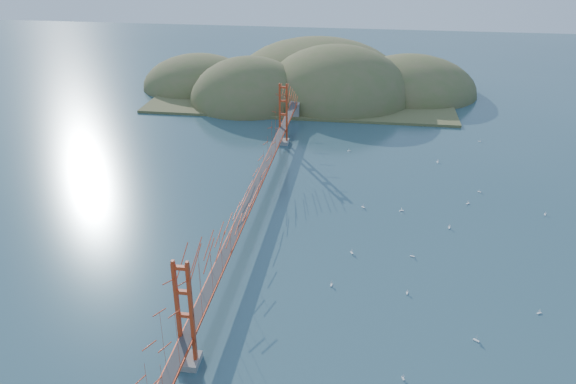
# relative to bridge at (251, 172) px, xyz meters

# --- Properties ---
(ground) EXTENTS (320.00, 320.00, 0.00)m
(ground) POSITION_rel_bridge_xyz_m (0.00, -0.18, -7.01)
(ground) COLOR #2F525F
(ground) RESTS_ON ground
(bridge) EXTENTS (2.20, 94.40, 12.00)m
(bridge) POSITION_rel_bridge_xyz_m (0.00, 0.00, 0.00)
(bridge) COLOR gray
(bridge) RESTS_ON ground
(far_headlands) EXTENTS (84.00, 58.00, 25.00)m
(far_headlands) POSITION_rel_bridge_xyz_m (2.21, 68.33, -7.01)
(far_headlands) COLOR brown
(far_headlands) RESTS_ON ground
(sailboat_13) EXTENTS (0.60, 0.60, 0.66)m
(sailboat_13) POSITION_rel_bridge_xyz_m (35.35, -17.35, -6.86)
(sailboat_13) COLOR white
(sailboat_13) RESTS_ON ground
(sailboat_14) EXTENTS (0.46, 0.54, 0.62)m
(sailboat_14) POSITION_rel_bridge_xyz_m (21.30, -15.69, -6.87)
(sailboat_14) COLOR white
(sailboat_14) RESTS_ON ground
(sailboat_2) EXTENTS (0.60, 0.57, 0.67)m
(sailboat_2) POSITION_rel_bridge_xyz_m (22.32, -7.64, -6.86)
(sailboat_2) COLOR white
(sailboat_2) RESTS_ON ground
(sailboat_8) EXTENTS (0.69, 0.69, 0.73)m
(sailboat_8) POSITION_rel_bridge_xyz_m (31.39, 8.57, -6.85)
(sailboat_8) COLOR white
(sailboat_8) RESTS_ON ground
(sailboat_17) EXTENTS (0.58, 0.58, 0.65)m
(sailboat_17) POSITION_rel_bridge_xyz_m (33.80, 13.07, -6.86)
(sailboat_17) COLOR white
(sailboat_17) RESTS_ON ground
(sailboat_7) EXTENTS (0.52, 0.47, 0.59)m
(sailboat_7) POSITION_rel_bridge_xyz_m (37.47, 36.23, -6.87)
(sailboat_7) COLOR white
(sailboat_7) RESTS_ON ground
(sailboat_6) EXTENTS (0.70, 0.70, 0.74)m
(sailboat_6) POSITION_rel_bridge_xyz_m (27.90, -22.89, -6.85)
(sailboat_6) COLOR white
(sailboat_6) RESTS_ON ground
(sailboat_3) EXTENTS (0.63, 0.57, 0.72)m
(sailboat_3) POSITION_rel_bridge_xyz_m (21.42, 4.81, -6.85)
(sailboat_3) COLOR white
(sailboat_3) RESTS_ON ground
(sailboat_4) EXTENTS (0.58, 0.65, 0.74)m
(sailboat_4) POSITION_rel_bridge_xyz_m (27.80, 0.59, -6.85)
(sailboat_4) COLOR white
(sailboat_4) RESTS_ON ground
(sailboat_0) EXTENTS (0.49, 0.58, 0.67)m
(sailboat_0) POSITION_rel_bridge_xyz_m (12.59, -15.35, -6.86)
(sailboat_0) COLOR white
(sailboat_0) RESTS_ON ground
(sailboat_15) EXTENTS (0.55, 0.59, 0.67)m
(sailboat_15) POSITION_rel_bridge_xyz_m (28.44, 24.54, -6.86)
(sailboat_15) COLOR white
(sailboat_15) RESTS_ON ground
(sailboat_1) EXTENTS (0.67, 0.67, 0.74)m
(sailboat_1) POSITION_rel_bridge_xyz_m (14.64, -7.92, -6.85)
(sailboat_1) COLOR white
(sailboat_1) RESTS_ON ground
(sailboat_5) EXTENTS (0.46, 0.53, 0.61)m
(sailboat_5) POSITION_rel_bridge_xyz_m (42.03, 6.59, -6.87)
(sailboat_5) COLOR white
(sailboat_5) RESTS_ON ground
(sailboat_10) EXTENTS (0.48, 0.51, 0.57)m
(sailboat_10) POSITION_rel_bridge_xyz_m (20.32, -29.28, -6.87)
(sailboat_10) COLOR white
(sailboat_10) RESTS_ON ground
(sailboat_16) EXTENTS (0.66, 0.66, 0.69)m
(sailboat_16) POSITION_rel_bridge_xyz_m (15.79, 5.11, -6.86)
(sailboat_16) COLOR white
(sailboat_16) RESTS_ON ground
(sailboat_12) EXTENTS (0.54, 0.50, 0.61)m
(sailboat_12) POSITION_rel_bridge_xyz_m (12.62, 27.57, -6.87)
(sailboat_12) COLOR white
(sailboat_12) RESTS_ON ground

